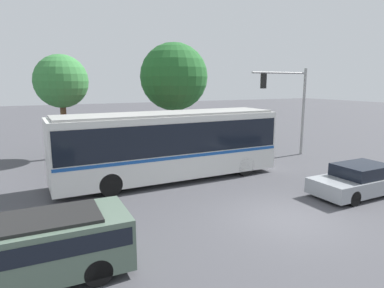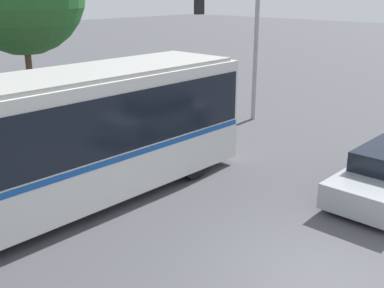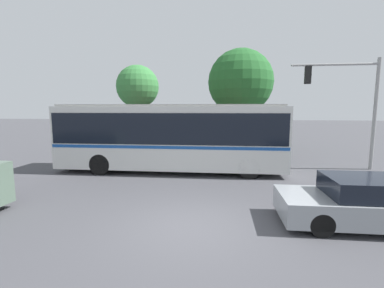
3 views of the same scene
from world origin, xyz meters
name	(u,v)px [view 1 (image 1 of 3)]	position (x,y,z in m)	size (l,w,h in m)	color
ground_plane	(286,219)	(0.00, 0.00, 0.00)	(140.00, 140.00, 0.00)	#444449
city_bus	(169,142)	(-1.82, 6.44, 1.90)	(11.21, 2.82, 3.35)	silver
sedan_foreground	(360,180)	(4.68, 0.72, 0.62)	(4.51, 1.93, 1.32)	gray
suv_left_lane	(32,245)	(-8.11, -0.14, 0.92)	(4.64, 2.08, 1.59)	#516656
traffic_light_pole	(291,99)	(7.34, 8.06, 3.75)	(4.32, 0.24, 5.67)	gray
flowering_hedge	(145,149)	(-1.62, 10.88, 0.73)	(8.69, 1.18, 1.48)	#286028
street_tree_left	(61,82)	(-5.95, 13.91, 4.81)	(3.29, 3.29, 6.50)	brown
street_tree_centre	(174,77)	(1.99, 14.72, 5.19)	(5.00, 5.00, 7.69)	brown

